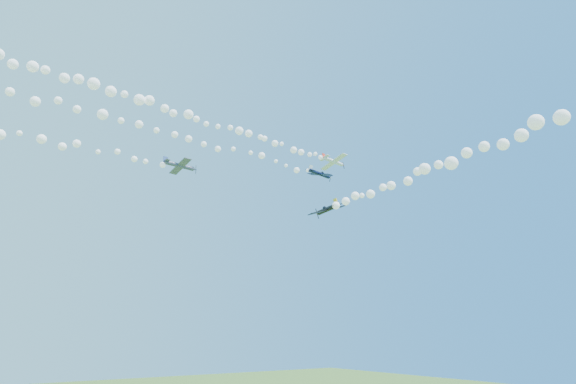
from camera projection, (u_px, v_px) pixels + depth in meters
plane_white at (334, 161)px, 107.29m from camera, size 6.90×7.04×2.48m
smoke_trail_white at (150, 104)px, 79.55m from camera, size 83.14×10.75×2.92m
plane_navy at (320, 174)px, 99.56m from camera, size 6.48×6.61×2.43m
smoke_trail_navy at (101, 115)px, 72.13m from camera, size 85.73×8.43×2.59m
plane_grey at (180, 166)px, 81.34m from camera, size 6.18×6.37×2.12m
plane_black at (327, 209)px, 88.56m from camera, size 7.63×7.49×2.68m
smoke_trail_black at (531, 130)px, 53.03m from camera, size 12.44×78.54×3.03m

